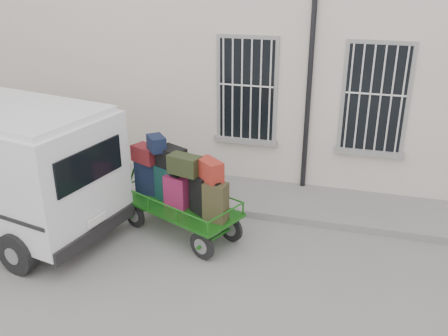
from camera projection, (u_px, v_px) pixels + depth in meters
ground at (228, 252)px, 9.03m from camera, size 80.00×80.00×0.00m
building at (286, 39)px, 12.73m from camera, size 24.00×5.15×6.00m
sidewalk at (255, 197)px, 10.95m from camera, size 24.00×1.70×0.15m
luggage_cart at (179, 187)px, 9.29m from camera, size 2.71×1.90×1.88m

